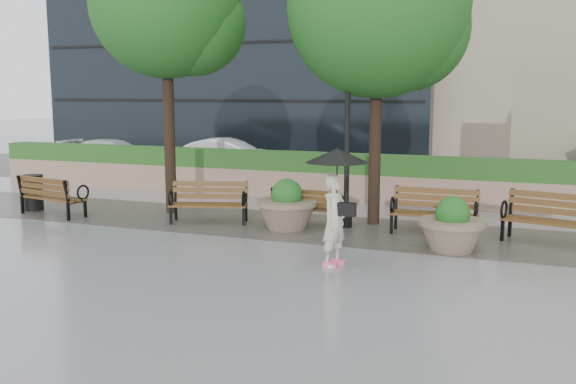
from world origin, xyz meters
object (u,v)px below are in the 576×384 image
(planter_left, at_px, (287,210))
(planter_right, at_px, (452,230))
(car_right, at_px, (229,157))
(bench_1, at_px, (209,211))
(bench_0, at_px, (53,204))
(bench_4, at_px, (552,230))
(trash_bin, at_px, (33,194))
(lamppost, at_px, (347,147))
(bench_3, at_px, (434,221))
(car_left, at_px, (114,155))
(pedestrian, at_px, (336,195))
(bench_2, at_px, (307,214))

(planter_left, relative_size, planter_right, 1.06)
(car_right, bearing_deg, bench_1, -166.32)
(planter_left, bearing_deg, bench_0, -174.34)
(bench_4, xyz_separation_m, planter_left, (-5.65, -0.52, 0.14))
(trash_bin, distance_m, lamppost, 8.52)
(trash_bin, bearing_deg, bench_3, 4.46)
(planter_right, bearing_deg, car_left, 148.80)
(bench_0, relative_size, planter_right, 1.50)
(bench_1, distance_m, bench_4, 7.66)
(planter_left, bearing_deg, lamppost, 28.83)
(bench_0, distance_m, planter_left, 6.17)
(planter_right, relative_size, car_left, 0.30)
(bench_1, distance_m, bench_3, 5.27)
(pedestrian, bearing_deg, lamppost, 30.85)
(bench_1, bearing_deg, car_right, 95.64)
(planter_left, height_order, car_right, car_right)
(bench_1, distance_m, trash_bin, 5.15)
(bench_0, xyz_separation_m, pedestrian, (8.07, -1.97, 1.00))
(planter_left, distance_m, car_left, 12.86)
(bench_2, bearing_deg, car_left, -29.96)
(planter_left, bearing_deg, bench_4, 5.22)
(bench_0, distance_m, pedestrian, 8.36)
(trash_bin, xyz_separation_m, lamppost, (8.35, 0.86, 1.43))
(bench_3, relative_size, planter_right, 1.44)
(lamppost, bearing_deg, planter_left, -151.17)
(bench_4, distance_m, trash_bin, 12.80)
(bench_1, height_order, car_right, car_right)
(trash_bin, distance_m, pedestrian, 9.41)
(car_left, xyz_separation_m, car_right, (4.90, 0.23, 0.07))
(lamppost, bearing_deg, car_left, 148.41)
(bench_1, xyz_separation_m, car_right, (-3.38, 7.99, 0.41))
(bench_1, xyz_separation_m, bench_3, (5.23, 0.64, 0.01))
(lamppost, bearing_deg, trash_bin, -174.11)
(car_left, bearing_deg, trash_bin, -163.63)
(bench_0, xyz_separation_m, car_left, (-4.13, 8.35, 0.33))
(planter_right, distance_m, trash_bin, 10.93)
(planter_right, distance_m, lamppost, 3.28)
(bench_4, bearing_deg, bench_2, -166.46)
(car_left, relative_size, pedestrian, 2.03)
(car_left, bearing_deg, lamppost, -126.83)
(car_left, bearing_deg, bench_3, -123.02)
(bench_1, relative_size, bench_2, 1.15)
(car_left, xyz_separation_m, pedestrian, (12.20, -10.32, 0.67))
(bench_3, relative_size, car_left, 0.44)
(bench_2, height_order, bench_3, bench_3)
(trash_bin, bearing_deg, bench_1, 1.90)
(car_right, bearing_deg, bench_3, -139.73)
(planter_right, distance_m, pedestrian, 2.73)
(planter_right, bearing_deg, trash_bin, 176.93)
(planter_left, bearing_deg, bench_2, 63.05)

